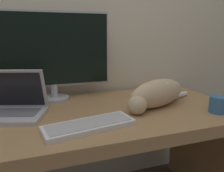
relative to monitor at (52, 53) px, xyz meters
name	(u,v)px	position (x,y,z in m)	size (l,w,h in m)	color
wall_back	(55,1)	(0.05, 0.15, 0.31)	(6.40, 0.06, 2.60)	beige
desk	(71,138)	(0.05, -0.27, -0.41)	(1.80, 0.72, 0.71)	#A37A4C
monitor	(52,53)	(0.00, 0.00, 0.00)	(0.69, 0.17, 0.52)	#B2B2B7
laptop	(13,107)	(-0.21, -0.21, -0.24)	(0.35, 0.30, 0.23)	#B7B7BC
external_keyboard	(89,125)	(0.11, -0.46, -0.27)	(0.41, 0.20, 0.02)	white
cat	(157,93)	(0.52, -0.31, -0.20)	(0.50, 0.27, 0.15)	#D1B284
coffee_mug	(218,105)	(0.77, -0.49, -0.24)	(0.09, 0.09, 0.08)	teal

